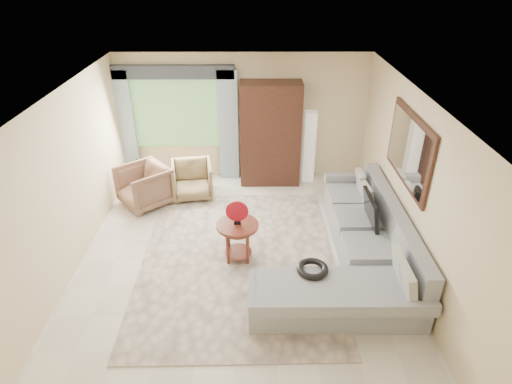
{
  "coord_description": "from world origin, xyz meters",
  "views": [
    {
      "loc": [
        0.22,
        -5.33,
        4.24
      ],
      "look_at": [
        0.25,
        0.35,
        1.05
      ],
      "focal_mm": 30.0,
      "sensor_mm": 36.0,
      "label": 1
    }
  ],
  "objects_px": {
    "sectional_sofa": "(358,253)",
    "coffee_table": "(238,241)",
    "armchair_right": "(192,180)",
    "armoire": "(270,134)",
    "potted_plant": "(140,169)",
    "armchair_left": "(144,186)",
    "tv_screen": "(371,210)",
    "floor_lamp": "(309,147)"
  },
  "relations": [
    {
      "from": "floor_lamp",
      "to": "potted_plant",
      "type": "bearing_deg",
      "value": -178.34
    },
    {
      "from": "armchair_right",
      "to": "floor_lamp",
      "type": "distance_m",
      "value": 2.48
    },
    {
      "from": "tv_screen",
      "to": "floor_lamp",
      "type": "distance_m",
      "value": 2.52
    },
    {
      "from": "armoire",
      "to": "armchair_right",
      "type": "bearing_deg",
      "value": -157.54
    },
    {
      "from": "sectional_sofa",
      "to": "tv_screen",
      "type": "relative_size",
      "value": 4.68
    },
    {
      "from": "tv_screen",
      "to": "armchair_right",
      "type": "xyz_separation_m",
      "value": [
        -3.04,
        1.72,
        -0.37
      ]
    },
    {
      "from": "armchair_right",
      "to": "floor_lamp",
      "type": "bearing_deg",
      "value": 7.37
    },
    {
      "from": "sectional_sofa",
      "to": "armchair_left",
      "type": "bearing_deg",
      "value": 151.94
    },
    {
      "from": "sectional_sofa",
      "to": "armchair_left",
      "type": "distance_m",
      "value": 4.13
    },
    {
      "from": "armchair_left",
      "to": "armoire",
      "type": "relative_size",
      "value": 0.41
    },
    {
      "from": "armchair_left",
      "to": "potted_plant",
      "type": "relative_size",
      "value": 1.43
    },
    {
      "from": "tv_screen",
      "to": "coffee_table",
      "type": "bearing_deg",
      "value": -172.21
    },
    {
      "from": "sectional_sofa",
      "to": "armoire",
      "type": "height_order",
      "value": "armoire"
    },
    {
      "from": "armchair_right",
      "to": "tv_screen",
      "type": "bearing_deg",
      "value": -38.75
    },
    {
      "from": "tv_screen",
      "to": "coffee_table",
      "type": "height_order",
      "value": "tv_screen"
    },
    {
      "from": "potted_plant",
      "to": "floor_lamp",
      "type": "bearing_deg",
      "value": 1.66
    },
    {
      "from": "sectional_sofa",
      "to": "potted_plant",
      "type": "bearing_deg",
      "value": 144.1
    },
    {
      "from": "sectional_sofa",
      "to": "armchair_left",
      "type": "xyz_separation_m",
      "value": [
        -3.64,
        1.94,
        0.11
      ]
    },
    {
      "from": "sectional_sofa",
      "to": "floor_lamp",
      "type": "height_order",
      "value": "floor_lamp"
    },
    {
      "from": "tv_screen",
      "to": "potted_plant",
      "type": "xyz_separation_m",
      "value": [
        -4.21,
        2.32,
        -0.42
      ]
    },
    {
      "from": "floor_lamp",
      "to": "sectional_sofa",
      "type": "bearing_deg",
      "value": -81.67
    },
    {
      "from": "armchair_right",
      "to": "armoire",
      "type": "xyz_separation_m",
      "value": [
        1.54,
        0.64,
        0.7
      ]
    },
    {
      "from": "armchair_left",
      "to": "floor_lamp",
      "type": "height_order",
      "value": "floor_lamp"
    },
    {
      "from": "coffee_table",
      "to": "floor_lamp",
      "type": "bearing_deg",
      "value": 62.93
    },
    {
      "from": "armchair_left",
      "to": "coffee_table",
      "type": "bearing_deg",
      "value": 6.52
    },
    {
      "from": "armchair_right",
      "to": "potted_plant",
      "type": "bearing_deg",
      "value": 143.74
    },
    {
      "from": "sectional_sofa",
      "to": "potted_plant",
      "type": "height_order",
      "value": "sectional_sofa"
    },
    {
      "from": "armchair_left",
      "to": "floor_lamp",
      "type": "distance_m",
      "value": 3.38
    },
    {
      "from": "tv_screen",
      "to": "armchair_left",
      "type": "bearing_deg",
      "value": 160.22
    },
    {
      "from": "sectional_sofa",
      "to": "coffee_table",
      "type": "bearing_deg",
      "value": 172.16
    },
    {
      "from": "armchair_right",
      "to": "armoire",
      "type": "bearing_deg",
      "value": 13.24
    },
    {
      "from": "armchair_left",
      "to": "potted_plant",
      "type": "bearing_deg",
      "value": 157.8
    },
    {
      "from": "tv_screen",
      "to": "armchair_right",
      "type": "height_order",
      "value": "tv_screen"
    },
    {
      "from": "sectional_sofa",
      "to": "armoire",
      "type": "xyz_separation_m",
      "value": [
        -1.23,
        2.9,
        0.77
      ]
    },
    {
      "from": "armchair_right",
      "to": "floor_lamp",
      "type": "height_order",
      "value": "floor_lamp"
    },
    {
      "from": "armoire",
      "to": "sectional_sofa",
      "type": "bearing_deg",
      "value": -66.94
    },
    {
      "from": "armchair_left",
      "to": "potted_plant",
      "type": "distance_m",
      "value": 0.97
    },
    {
      "from": "coffee_table",
      "to": "armoire",
      "type": "bearing_deg",
      "value": 77.56
    },
    {
      "from": "coffee_table",
      "to": "armoire",
      "type": "xyz_separation_m",
      "value": [
        0.58,
        2.65,
        0.71
      ]
    },
    {
      "from": "sectional_sofa",
      "to": "coffee_table",
      "type": "relative_size",
      "value": 5.35
    },
    {
      "from": "armchair_right",
      "to": "potted_plant",
      "type": "relative_size",
      "value": 1.29
    },
    {
      "from": "potted_plant",
      "to": "armoire",
      "type": "distance_m",
      "value": 2.81
    }
  ]
}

